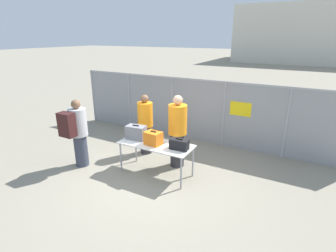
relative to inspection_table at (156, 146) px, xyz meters
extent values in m
plane|color=gray|center=(-0.01, -0.16, -0.73)|extent=(120.00, 120.00, 0.00)
cylinder|color=#9EA0A5|center=(-4.32, 2.47, 0.25)|extent=(0.07, 0.07, 1.97)
cylinder|color=#9EA0A5|center=(-2.60, 2.47, 0.25)|extent=(0.07, 0.07, 1.97)
cylinder|color=#9EA0A5|center=(-0.87, 2.47, 0.25)|extent=(0.07, 0.07, 1.97)
cylinder|color=#9EA0A5|center=(0.85, 2.47, 0.25)|extent=(0.07, 0.07, 1.97)
cylinder|color=#9EA0A5|center=(2.57, 2.47, 0.25)|extent=(0.07, 0.07, 1.97)
cube|color=gray|center=(-0.01, 2.47, 0.25)|extent=(8.61, 0.01, 1.97)
cube|color=#9EA0A5|center=(-0.01, 2.47, 1.21)|extent=(8.61, 0.04, 0.04)
cube|color=yellow|center=(1.33, 2.46, 0.49)|extent=(0.60, 0.01, 0.40)
cube|color=silver|center=(0.00, 0.00, 0.05)|extent=(1.76, 0.75, 0.02)
cylinder|color=#99999E|center=(-0.82, -0.32, -0.35)|extent=(0.04, 0.04, 0.77)
cylinder|color=#99999E|center=(0.82, -0.32, -0.35)|extent=(0.04, 0.04, 0.77)
cylinder|color=#99999E|center=(-0.82, 0.32, -0.35)|extent=(0.04, 0.04, 0.77)
cylinder|color=#99999E|center=(0.82, 0.32, -0.35)|extent=(0.04, 0.04, 0.77)
cube|color=slate|center=(-0.58, 0.03, 0.23)|extent=(0.50, 0.32, 0.34)
cube|color=black|center=(-0.58, 0.03, 0.41)|extent=(0.16, 0.04, 0.02)
cube|color=orange|center=(-0.03, -0.06, 0.22)|extent=(0.40, 0.32, 0.31)
cube|color=black|center=(-0.03, -0.06, 0.39)|extent=(0.15, 0.04, 0.02)
cube|color=black|center=(0.61, -0.02, 0.18)|extent=(0.43, 0.23, 0.23)
cube|color=black|center=(0.61, -0.02, 0.31)|extent=(0.16, 0.03, 0.02)
cylinder|color=#383D4C|center=(-1.93, -0.54, -0.31)|extent=(0.33, 0.33, 0.83)
cylinder|color=#B2B2B7|center=(-1.93, -0.54, 0.45)|extent=(0.43, 0.43, 0.69)
sphere|color=brown|center=(-1.93, -0.54, 0.90)|extent=(0.22, 0.22, 0.22)
cube|color=#381919|center=(-1.93, -0.87, 0.48)|extent=(0.39, 0.24, 0.58)
cylinder|color=#2D2D33|center=(0.24, 0.63, -0.29)|extent=(0.35, 0.35, 0.88)
cylinder|color=orange|center=(0.24, 0.63, 0.52)|extent=(0.46, 0.46, 0.74)
sphere|color=tan|center=(0.24, 0.63, 1.01)|extent=(0.24, 0.24, 0.24)
cylinder|color=#2D2D33|center=(-0.89, 0.91, -0.33)|extent=(0.32, 0.32, 0.81)
cylinder|color=orange|center=(-0.89, 0.91, 0.41)|extent=(0.42, 0.42, 0.67)
sphere|color=brown|center=(-0.89, 0.91, 0.86)|extent=(0.22, 0.22, 0.22)
cube|color=silver|center=(2.05, 3.90, -0.31)|extent=(3.02, 1.40, 0.47)
sphere|color=black|center=(1.52, 3.13, -0.40)|extent=(0.66, 0.66, 0.66)
sphere|color=black|center=(1.52, 4.67, -0.40)|extent=(0.66, 0.66, 0.66)
cylinder|color=#59595B|center=(0.01, 3.90, -0.50)|extent=(1.06, 0.06, 0.06)
cube|color=beige|center=(2.39, 33.90, 2.54)|extent=(17.16, 12.25, 6.55)
camera|label=1|loc=(2.98, -4.84, 2.49)|focal=28.00mm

